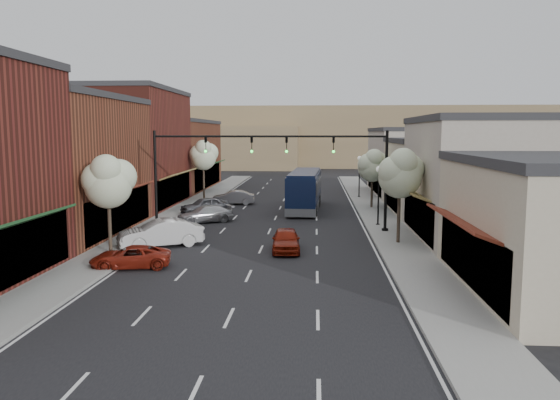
% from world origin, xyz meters
% --- Properties ---
extents(ground, '(160.00, 160.00, 0.00)m').
position_xyz_m(ground, '(0.00, 0.00, 0.00)').
color(ground, black).
rests_on(ground, ground).
extents(sidewalk_left, '(2.80, 73.00, 0.15)m').
position_xyz_m(sidewalk_left, '(-8.40, 18.50, 0.07)').
color(sidewalk_left, gray).
rests_on(sidewalk_left, ground).
extents(sidewalk_right, '(2.80, 73.00, 0.15)m').
position_xyz_m(sidewalk_right, '(8.40, 18.50, 0.07)').
color(sidewalk_right, gray).
rests_on(sidewalk_right, ground).
extents(curb_left, '(0.25, 73.00, 0.17)m').
position_xyz_m(curb_left, '(-7.00, 18.50, 0.07)').
color(curb_left, gray).
rests_on(curb_left, ground).
extents(curb_right, '(0.25, 73.00, 0.17)m').
position_xyz_m(curb_right, '(7.00, 18.50, 0.07)').
color(curb_right, gray).
rests_on(curb_right, ground).
extents(bldg_left_midnear, '(10.14, 14.10, 9.40)m').
position_xyz_m(bldg_left_midnear, '(-14.23, 6.00, 4.66)').
color(bldg_left_midnear, brown).
rests_on(bldg_left_midnear, ground).
extents(bldg_left_midfar, '(10.14, 14.10, 10.90)m').
position_xyz_m(bldg_left_midfar, '(-14.24, 20.00, 5.40)').
color(bldg_left_midfar, maroon).
rests_on(bldg_left_midfar, ground).
extents(bldg_left_far, '(10.14, 18.10, 8.40)m').
position_xyz_m(bldg_left_far, '(-14.22, 36.00, 4.16)').
color(bldg_left_far, brown).
rests_on(bldg_left_far, ground).
extents(bldg_right_midnear, '(9.14, 12.10, 7.90)m').
position_xyz_m(bldg_right_midnear, '(13.72, 6.00, 3.91)').
color(bldg_right_midnear, '#B0A597').
rests_on(bldg_right_midnear, ground).
extents(bldg_right_midfar, '(9.14, 12.10, 6.40)m').
position_xyz_m(bldg_right_midfar, '(13.70, 18.00, 3.17)').
color(bldg_right_midfar, beige).
rests_on(bldg_right_midfar, ground).
extents(bldg_right_far, '(9.14, 16.10, 7.40)m').
position_xyz_m(bldg_right_far, '(13.71, 32.00, 3.66)').
color(bldg_right_far, '#B0A597').
rests_on(bldg_right_far, ground).
extents(hill_far, '(120.00, 30.00, 12.00)m').
position_xyz_m(hill_far, '(0.00, 90.00, 6.00)').
color(hill_far, '#7A6647').
rests_on(hill_far, ground).
extents(hill_near, '(50.00, 20.00, 8.00)m').
position_xyz_m(hill_near, '(-25.00, 78.00, 4.00)').
color(hill_near, '#7A6647').
rests_on(hill_near, ground).
extents(signal_mast_right, '(8.22, 0.46, 7.00)m').
position_xyz_m(signal_mast_right, '(5.62, 8.00, 4.62)').
color(signal_mast_right, black).
rests_on(signal_mast_right, ground).
extents(signal_mast_left, '(8.22, 0.46, 7.00)m').
position_xyz_m(signal_mast_left, '(-5.62, 8.00, 4.62)').
color(signal_mast_left, black).
rests_on(signal_mast_left, ground).
extents(tree_right_near, '(2.85, 2.65, 5.95)m').
position_xyz_m(tree_right_near, '(8.35, 3.94, 4.45)').
color(tree_right_near, '#47382B').
rests_on(tree_right_near, ground).
extents(tree_right_far, '(2.85, 2.65, 5.43)m').
position_xyz_m(tree_right_far, '(8.35, 19.94, 3.99)').
color(tree_right_far, '#47382B').
rests_on(tree_right_far, ground).
extents(tree_left_near, '(2.85, 2.65, 5.69)m').
position_xyz_m(tree_left_near, '(-8.25, -0.06, 4.22)').
color(tree_left_near, '#47382B').
rests_on(tree_left_near, ground).
extents(tree_left_far, '(2.85, 2.65, 6.13)m').
position_xyz_m(tree_left_far, '(-8.25, 25.94, 4.60)').
color(tree_left_far, '#47382B').
rests_on(tree_left_far, ground).
extents(lamp_post_near, '(0.44, 0.44, 4.44)m').
position_xyz_m(lamp_post_near, '(7.80, 10.50, 3.01)').
color(lamp_post_near, black).
rests_on(lamp_post_near, ground).
extents(lamp_post_far, '(0.44, 0.44, 4.44)m').
position_xyz_m(lamp_post_far, '(7.80, 28.00, 3.01)').
color(lamp_post_far, black).
rests_on(lamp_post_far, ground).
extents(coach_bus, '(3.00, 11.40, 3.46)m').
position_xyz_m(coach_bus, '(2.27, 18.96, 1.81)').
color(coach_bus, '#0E1839').
rests_on(coach_bus, ground).
extents(red_hatchback, '(1.81, 4.01, 1.34)m').
position_xyz_m(red_hatchback, '(1.50, 1.59, 0.67)').
color(red_hatchback, maroon).
rests_on(red_hatchback, ground).
extents(parked_car_a, '(4.30, 2.55, 1.12)m').
position_xyz_m(parked_car_a, '(-6.20, -2.79, 0.56)').
color(parked_car_a, maroon).
rests_on(parked_car_a, ground).
extents(parked_car_b, '(5.26, 3.88, 1.65)m').
position_xyz_m(parked_car_b, '(-6.11, 2.42, 0.83)').
color(parked_car_b, silver).
rests_on(parked_car_b, ground).
extents(parked_car_c, '(4.73, 3.67, 1.28)m').
position_xyz_m(parked_car_c, '(-5.28, 11.50, 0.64)').
color(parked_car_c, '#A2A3A8').
rests_on(parked_car_c, ground).
extents(parked_car_d, '(4.35, 3.69, 1.41)m').
position_xyz_m(parked_car_d, '(-6.20, 16.00, 0.70)').
color(parked_car_d, '#525359').
rests_on(parked_car_d, ground).
extents(parked_car_e, '(4.21, 1.87, 1.34)m').
position_xyz_m(parked_car_e, '(-4.68, 22.10, 0.67)').
color(parked_car_e, '#97979C').
rests_on(parked_car_e, ground).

